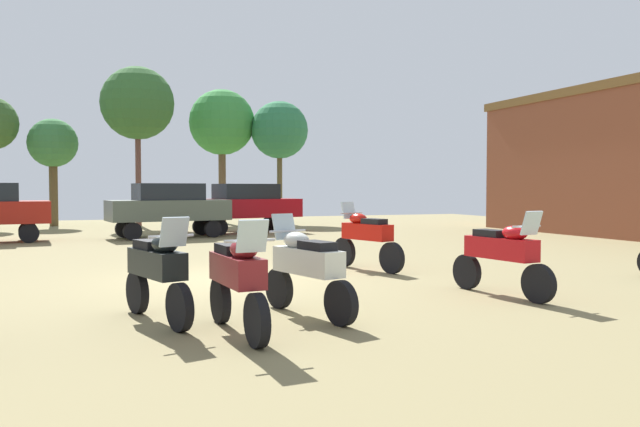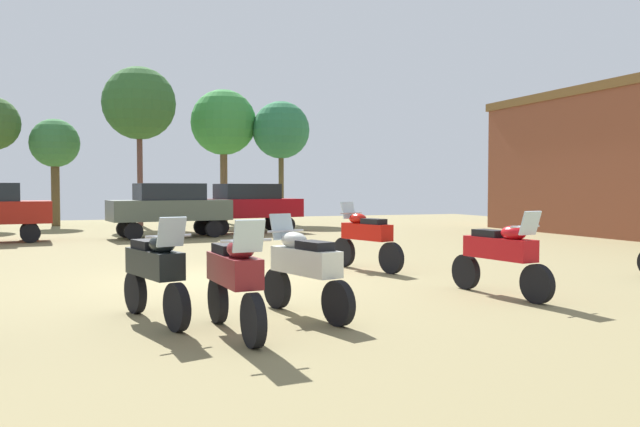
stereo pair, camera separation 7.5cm
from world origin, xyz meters
name	(u,v)px [view 1 (the left image)]	position (x,y,z in m)	size (l,w,h in m)	color
ground_plane	(227,279)	(0.00, 0.00, 0.01)	(44.00, 52.00, 0.02)	olive
motorcycle_2	(157,270)	(-1.76, -3.69, 0.73)	(0.78, 2.05, 1.46)	black
motorcycle_3	(307,267)	(0.27, -4.03, 0.73)	(0.78, 2.10, 1.44)	black
motorcycle_5	(366,237)	(3.23, 0.31, 0.76)	(0.83, 2.21, 1.51)	black
motorcycle_7	(502,253)	(3.92, -3.62, 0.74)	(0.67, 2.27, 1.46)	black
motorcycle_10	(237,277)	(-0.91, -4.79, 0.74)	(0.62, 2.11, 1.47)	black
car_2	(246,204)	(3.59, 12.64, 1.19)	(4.56, 2.55, 2.00)	black
car_4	(168,206)	(0.31, 11.27, 1.19)	(4.50, 2.35, 2.00)	black
tree_2	(138,104)	(-0.11, 19.01, 5.89)	(3.47, 3.47, 7.63)	brown
tree_4	(222,123)	(4.19, 20.07, 5.22)	(3.39, 3.39, 6.94)	brown
tree_7	(53,145)	(-3.93, 20.40, 3.92)	(2.32, 2.32, 5.15)	brown
tree_8	(280,131)	(7.01, 19.07, 4.84)	(2.98, 2.98, 6.34)	brown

